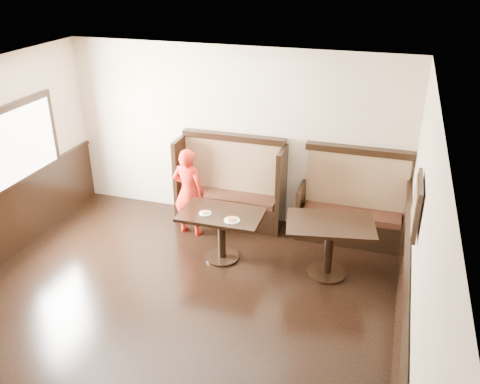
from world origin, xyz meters
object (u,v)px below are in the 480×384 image
at_px(child, 189,192).
at_px(table_neighbor, 329,236).
at_px(booth_main, 231,191).
at_px(table_main, 222,224).
at_px(booth_neighbor, 353,210).

bearing_deg(child, table_neighbor, 171.77).
xyz_separation_m(booth_main, table_neighbor, (1.75, -1.09, 0.07)).
relative_size(table_main, table_neighbor, 0.91).
bearing_deg(table_neighbor, booth_neighbor, 68.81).
bearing_deg(table_main, booth_neighbor, 33.27).
height_order(booth_neighbor, table_main, booth_neighbor).
distance_m(booth_main, child, 0.79).
relative_size(table_main, child, 0.82).
bearing_deg(booth_neighbor, booth_main, 179.95).
distance_m(booth_main, table_neighbor, 2.06).
xyz_separation_m(booth_main, table_main, (0.24, -1.15, 0.04)).
xyz_separation_m(table_main, child, (-0.72, 0.55, 0.14)).
xyz_separation_m(booth_main, booth_neighbor, (1.95, -0.00, -0.05)).
bearing_deg(child, table_main, 147.06).
xyz_separation_m(booth_main, child, (-0.49, -0.60, 0.18)).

